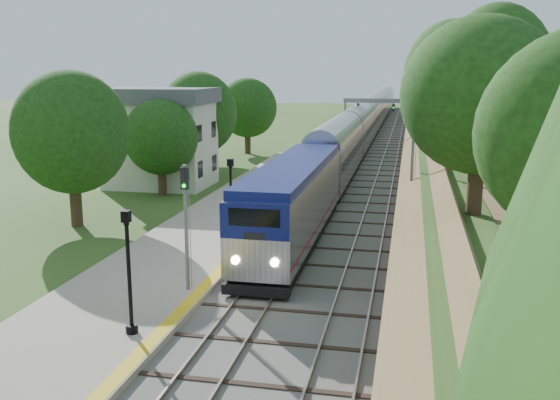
% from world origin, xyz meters
% --- Properties ---
extents(ground, '(320.00, 320.00, 0.00)m').
position_xyz_m(ground, '(0.00, 0.00, 0.00)').
color(ground, '#2D4C19').
rests_on(ground, ground).
extents(trackbed, '(9.50, 170.00, 0.28)m').
position_xyz_m(trackbed, '(2.00, 60.00, 0.07)').
color(trackbed, '#4C4944').
rests_on(trackbed, ground).
extents(platform, '(6.40, 68.00, 0.38)m').
position_xyz_m(platform, '(-5.20, 16.00, 0.19)').
color(platform, gray).
rests_on(platform, ground).
extents(yellow_stripe, '(0.55, 68.00, 0.01)m').
position_xyz_m(yellow_stripe, '(-2.35, 16.00, 0.39)').
color(yellow_stripe, gold).
rests_on(yellow_stripe, platform).
extents(embankment, '(10.64, 170.00, 11.70)m').
position_xyz_m(embankment, '(10.35, 60.00, 1.95)').
color(embankment, brown).
rests_on(embankment, ground).
extents(station_building, '(8.60, 6.60, 8.00)m').
position_xyz_m(station_building, '(-14.00, 30.00, 4.09)').
color(station_building, beige).
rests_on(station_building, ground).
extents(signal_gantry, '(8.40, 0.38, 6.20)m').
position_xyz_m(signal_gantry, '(2.47, 54.99, 4.82)').
color(signal_gantry, slate).
rests_on(signal_gantry, ground).
extents(trees_behind_platform, '(7.82, 53.32, 7.21)m').
position_xyz_m(trees_behind_platform, '(-11.17, 20.67, 4.53)').
color(trees_behind_platform, '#332316').
rests_on(trees_behind_platform, ground).
extents(train, '(2.94, 137.84, 4.32)m').
position_xyz_m(train, '(0.00, 73.75, 2.21)').
color(train, black).
rests_on(train, trackbed).
extents(lamppost_mid, '(0.44, 0.44, 4.41)m').
position_xyz_m(lamppost_mid, '(-3.30, 1.27, 2.35)').
color(lamppost_mid, black).
rests_on(lamppost_mid, platform).
extents(lamppost_far, '(0.44, 0.44, 4.43)m').
position_xyz_m(lamppost_far, '(-3.30, 13.82, 2.36)').
color(lamppost_far, black).
rests_on(lamppost_far, platform).
extents(signal_platform, '(0.31, 0.25, 5.30)m').
position_xyz_m(signal_platform, '(-2.90, 5.88, 3.64)').
color(signal_platform, slate).
rests_on(signal_platform, platform).
extents(signal_farside, '(0.36, 0.28, 6.51)m').
position_xyz_m(signal_farside, '(6.20, 22.60, 4.10)').
color(signal_farside, slate).
rests_on(signal_farside, ground).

